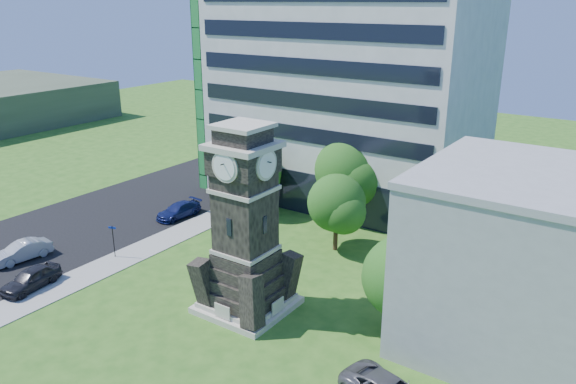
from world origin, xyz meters
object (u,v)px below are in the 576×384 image
Objects in this scene: car_street_south at (31,279)px; car_street_north at (179,210)px; clock_tower at (245,233)px; car_street_mid at (22,251)px; park_bench at (232,300)px; street_sign at (113,238)px.

car_street_south is 15.62m from car_street_north.
car_street_north is (-15.30, 9.08, -4.62)m from clock_tower.
car_street_south reaches higher than car_street_mid.
clock_tower is 5.98× the size of park_bench.
car_street_mid is 1.65× the size of street_sign.
car_street_mid is 18.28m from park_bench.
car_street_mid reaches higher than park_bench.
street_sign is (0.77, 6.56, 0.92)m from car_street_south.
park_bench is at bearing -146.46° from clock_tower.
park_bench is (14.46, -9.65, -0.10)m from car_street_north.
car_street_south is 6.67m from street_sign.
car_street_mid is 7.07m from street_sign.
car_street_south is 14.44m from park_bench.
street_sign is at bearing 74.95° from car_street_south.
street_sign is at bearing 179.66° from clock_tower.
car_street_north is 1.72× the size of street_sign.
clock_tower is 4.61× the size of street_sign.
park_bench is at bearing -22.01° from street_sign.
car_street_north is 17.38m from park_bench.
park_bench is (17.90, 3.70, -0.16)m from car_street_mid.
car_street_mid is at bearing -146.18° from park_bench.
car_street_north is (3.45, 13.35, -0.06)m from car_street_mid.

